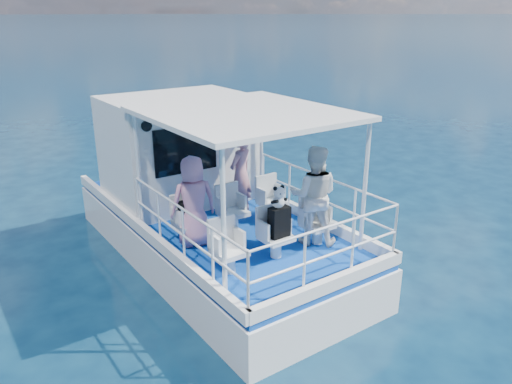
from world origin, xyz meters
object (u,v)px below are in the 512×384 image
passenger_port_fwd (194,202)px  panda (279,197)px  backpack_center (279,222)px  passenger_stbd_aft (314,195)px

passenger_port_fwd → panda: 1.52m
backpack_center → panda: size_ratio=1.40×
passenger_port_fwd → backpack_center: bearing=138.1°
passenger_port_fwd → panda: (0.87, -1.22, 0.28)m
backpack_center → panda: panda is taller
passenger_stbd_aft → panda: 0.88m
passenger_port_fwd → passenger_stbd_aft: passenger_stbd_aft is taller
backpack_center → panda: 0.43m
passenger_stbd_aft → panda: (-0.85, -0.13, 0.20)m
passenger_stbd_aft → backpack_center: (-0.83, -0.13, -0.24)m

